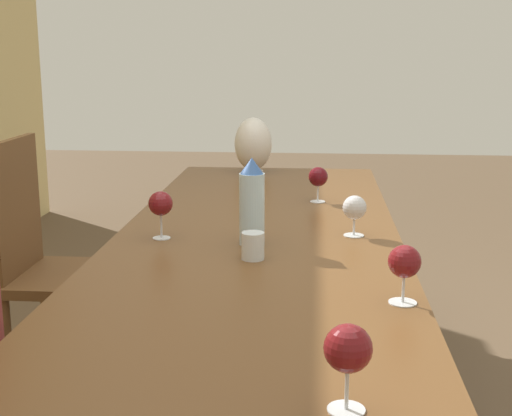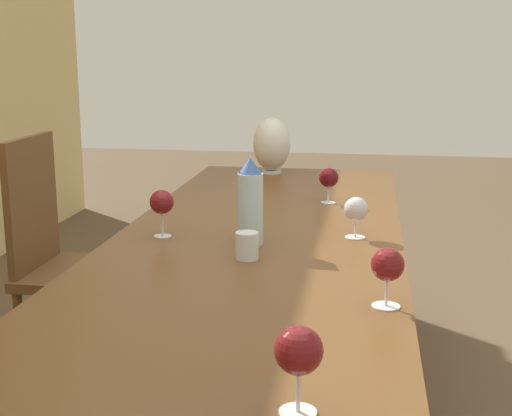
% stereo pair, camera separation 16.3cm
% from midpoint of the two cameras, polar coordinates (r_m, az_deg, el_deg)
% --- Properties ---
extents(dining_table, '(2.99, 0.93, 0.73)m').
position_cam_midpoint_polar(dining_table, '(2.17, -2.45, -4.90)').
color(dining_table, brown).
rests_on(dining_table, ground_plane).
extents(water_bottle, '(0.08, 0.08, 0.27)m').
position_cam_midpoint_polar(water_bottle, '(2.19, -2.46, 0.41)').
color(water_bottle, silver).
rests_on(water_bottle, dining_table).
extents(water_tumbler, '(0.07, 0.07, 0.08)m').
position_cam_midpoint_polar(water_tumbler, '(2.05, -2.52, -3.07)').
color(water_tumbler, silver).
rests_on(water_tumbler, dining_table).
extents(vase, '(0.18, 0.18, 0.27)m').
position_cam_midpoint_polar(vase, '(3.45, -1.59, 5.10)').
color(vase, silver).
rests_on(vase, dining_table).
extents(wine_glass_0, '(0.08, 0.08, 0.15)m').
position_cam_midpoint_polar(wine_glass_0, '(1.20, 3.46, -11.33)').
color(wine_glass_0, silver).
rests_on(wine_glass_0, dining_table).
extents(wine_glass_1, '(0.08, 0.08, 0.14)m').
position_cam_midpoint_polar(wine_glass_1, '(1.71, 9.14, -4.38)').
color(wine_glass_1, silver).
rests_on(wine_glass_1, dining_table).
extents(wine_glass_2, '(0.08, 0.08, 0.14)m').
position_cam_midpoint_polar(wine_glass_2, '(2.80, 3.34, 2.45)').
color(wine_glass_2, silver).
rests_on(wine_glass_2, dining_table).
extents(wine_glass_3, '(0.08, 0.08, 0.15)m').
position_cam_midpoint_polar(wine_glass_3, '(2.29, -9.67, 0.28)').
color(wine_glass_3, silver).
rests_on(wine_glass_3, dining_table).
extents(wine_glass_4, '(0.08, 0.08, 0.13)m').
position_cam_midpoint_polar(wine_glass_4, '(2.30, 5.89, -0.04)').
color(wine_glass_4, silver).
rests_on(wine_glass_4, dining_table).
extents(chair_far, '(0.44, 0.44, 0.99)m').
position_cam_midpoint_polar(chair_far, '(2.94, -17.68, -3.86)').
color(chair_far, brown).
rests_on(chair_far, ground_plane).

